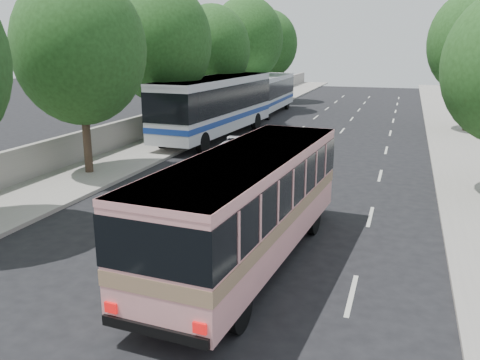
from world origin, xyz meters
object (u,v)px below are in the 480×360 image
at_px(pink_bus, 249,197).
at_px(white_pickup, 231,159).
at_px(pink_taxi, 288,158).
at_px(tour_coach_front, 216,102).
at_px(tour_coach_rear, 268,91).

xyz_separation_m(pink_bus, white_pickup, (-3.66, 9.10, -1.20)).
xyz_separation_m(pink_taxi, white_pickup, (-2.40, -1.18, 0.04)).
relative_size(pink_bus, tour_coach_front, 0.76).
distance_m(pink_taxi, white_pickup, 2.68).
relative_size(white_pickup, tour_coach_rear, 0.45).
bearing_deg(tour_coach_rear, pink_taxi, -72.92).
distance_m(pink_taxi, tour_coach_rear, 20.84).
height_order(pink_taxi, tour_coach_rear, tour_coach_rear).
distance_m(pink_taxi, tour_coach_front, 9.85).
distance_m(pink_bus, white_pickup, 9.88).
height_order(white_pickup, tour_coach_front, tour_coach_front).
relative_size(pink_bus, tour_coach_rear, 0.91).
relative_size(pink_bus, pink_taxi, 2.51).
xyz_separation_m(pink_taxi, tour_coach_front, (-6.34, 7.36, 1.63)).
distance_m(white_pickup, tour_coach_front, 9.54).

